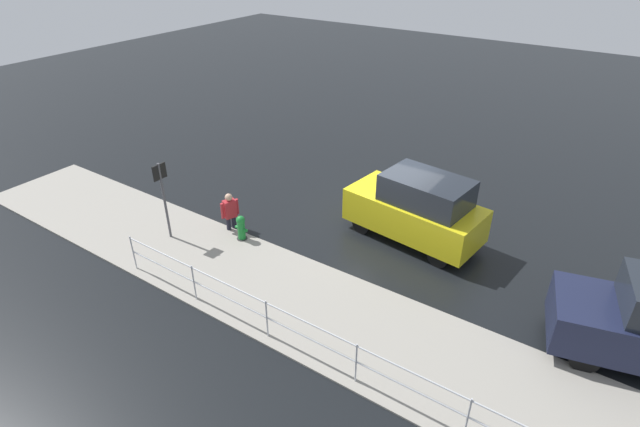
% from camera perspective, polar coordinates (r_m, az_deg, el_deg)
% --- Properties ---
extents(ground_plane, '(60.00, 60.00, 0.00)m').
position_cam_1_polar(ground_plane, '(15.32, 7.31, -1.71)').
color(ground_plane, black).
extents(kerb_strip, '(24.00, 3.20, 0.04)m').
position_cam_1_polar(kerb_strip, '(12.37, -1.90, -10.22)').
color(kerb_strip, gray).
rests_on(kerb_strip, ground).
extents(moving_hatchback, '(4.08, 2.17, 2.06)m').
position_cam_1_polar(moving_hatchback, '(14.45, 11.05, 0.57)').
color(moving_hatchback, yellow).
rests_on(moving_hatchback, ground).
extents(fire_hydrant, '(0.42, 0.31, 0.80)m').
position_cam_1_polar(fire_hydrant, '(14.63, -8.99, -1.67)').
color(fire_hydrant, '#197A2D').
rests_on(fire_hydrant, ground).
extents(pedestrian, '(0.36, 0.54, 1.22)m').
position_cam_1_polar(pedestrian, '(15.04, -10.26, 0.40)').
color(pedestrian, '#B2262D').
rests_on(pedestrian, ground).
extents(metal_railing, '(11.38, 0.04, 1.05)m').
position_cam_1_polar(metal_railing, '(10.59, -1.26, -13.50)').
color(metal_railing, '#B7BABF').
rests_on(metal_railing, ground).
extents(sign_post, '(0.07, 0.44, 2.40)m').
position_cam_1_polar(sign_post, '(14.65, -17.53, 2.54)').
color(sign_post, '#4C4C51').
rests_on(sign_post, ground).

